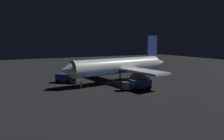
{
  "coord_description": "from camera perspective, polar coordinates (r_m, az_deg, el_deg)",
  "views": [
    {
      "loc": [
        -48.33,
        26.98,
        10.9
      ],
      "look_at": [
        0.0,
        2.0,
        3.5
      ],
      "focal_mm": 34.07,
      "sensor_mm": 36.0,
      "label": 1
    }
  ],
  "objects": [
    {
      "name": "traffic_cone_near_right",
      "position": [
        54.38,
        -4.93,
        -3.58
      ],
      "size": [
        0.5,
        0.5,
        0.55
      ],
      "color": "#EA590F",
      "rests_on": "ground_plane"
    },
    {
      "name": "traffic_cone_near_left",
      "position": [
        53.86,
        -0.73,
        -3.66
      ],
      "size": [
        0.5,
        0.5,
        0.55
      ],
      "color": "#EA590F",
      "rests_on": "ground_plane"
    },
    {
      "name": "baggage_truck",
      "position": [
        57.02,
        -12.16,
        -2.18
      ],
      "size": [
        5.64,
        5.74,
        2.4
      ],
      "color": "navy",
      "rests_on": "ground_plane"
    },
    {
      "name": "apron_guide_stripe",
      "position": [
        55.53,
        -2.33,
        -3.58
      ],
      "size": [
        6.15,
        24.44,
        0.01
      ],
      "primitive_type": "cube",
      "rotation": [
        0.0,
        0.0,
        0.24
      ],
      "color": "gold",
      "rests_on": "ground_plane"
    },
    {
      "name": "airliner",
      "position": [
        56.09,
        2.3,
        0.99
      ],
      "size": [
        28.69,
        33.64,
        12.49
      ],
      "color": "white",
      "rests_on": "ground_plane"
    },
    {
      "name": "catering_truck",
      "position": [
        48.11,
        6.87,
        -3.9
      ],
      "size": [
        3.41,
        6.86,
        2.34
      ],
      "color": "navy",
      "rests_on": "ground_plane"
    },
    {
      "name": "ground_crew_worker",
      "position": [
        49.44,
        -8.39,
        -4.03
      ],
      "size": [
        0.4,
        0.4,
        1.74
      ],
      "color": "black",
      "rests_on": "ground_plane"
    },
    {
      "name": "ground_plane",
      "position": [
        56.44,
        1.81,
        -3.5
      ],
      "size": [
        180.0,
        180.0,
        0.2
      ],
      "primitive_type": "cube",
      "color": "black"
    }
  ]
}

